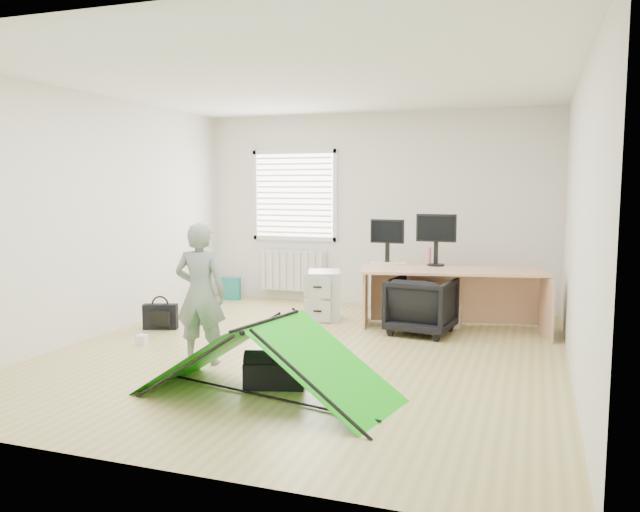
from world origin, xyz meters
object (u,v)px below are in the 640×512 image
(filing_cabinet, at_px, (324,295))
(storage_crate, at_px, (441,314))
(monitor_left, at_px, (387,247))
(person, at_px, (201,294))
(laptop_bag, at_px, (160,317))
(monitor_right, at_px, (436,247))
(office_chair, at_px, (422,306))
(desk, at_px, (452,300))
(kite, at_px, (266,360))
(duffel_bag, at_px, (275,374))
(thermos, at_px, (428,256))

(filing_cabinet, xyz_separation_m, storage_crate, (1.45, 0.15, -0.17))
(monitor_left, relative_size, person, 0.31)
(monitor_left, bearing_deg, laptop_bag, -146.69)
(monitor_right, bearing_deg, office_chair, -94.85)
(desk, relative_size, monitor_left, 4.97)
(desk, height_order, filing_cabinet, desk)
(kite, distance_m, duffel_bag, 0.35)
(thermos, distance_m, storage_crate, 0.72)
(office_chair, bearing_deg, thermos, -79.35)
(monitor_left, bearing_deg, person, -112.65)
(duffel_bag, bearing_deg, thermos, 58.29)
(desk, height_order, monitor_left, monitor_left)
(kite, relative_size, storage_crate, 4.23)
(desk, xyz_separation_m, laptop_bag, (-3.26, -1.07, -0.21))
(person, xyz_separation_m, kite, (0.99, -0.70, -0.36))
(filing_cabinet, distance_m, monitor_left, 1.00)
(kite, bearing_deg, storage_crate, 85.92)
(person, height_order, duffel_bag, person)
(laptop_bag, bearing_deg, desk, -0.04)
(duffel_bag, bearing_deg, kite, -95.65)
(storage_crate, bearing_deg, desk, -56.07)
(person, bearing_deg, filing_cabinet, -111.11)
(duffel_bag, bearing_deg, office_chair, 54.04)
(storage_crate, bearing_deg, thermos, 159.17)
(office_chair, bearing_deg, filing_cabinet, -7.69)
(monitor_left, relative_size, storage_crate, 0.88)
(office_chair, height_order, duffel_bag, office_chair)
(person, bearing_deg, kite, 135.29)
(kite, distance_m, storage_crate, 3.25)
(filing_cabinet, xyz_separation_m, office_chair, (1.30, -0.37, 0.02))
(desk, distance_m, person, 3.03)
(monitor_left, distance_m, person, 2.77)
(kite, bearing_deg, monitor_left, 98.08)
(thermos, bearing_deg, monitor_left, -178.28)
(duffel_bag, bearing_deg, desk, 50.10)
(storage_crate, bearing_deg, kite, -106.62)
(monitor_right, distance_m, person, 3.08)
(thermos, bearing_deg, laptop_bag, -154.83)
(laptop_bag, bearing_deg, monitor_left, 11.15)
(office_chair, distance_m, laptop_bag, 3.07)
(desk, xyz_separation_m, office_chair, (-0.31, -0.28, -0.03))
(filing_cabinet, distance_m, kite, 3.01)
(kite, bearing_deg, desk, 81.76)
(monitor_right, relative_size, person, 0.36)
(filing_cabinet, bearing_deg, storage_crate, -13.04)
(kite, bearing_deg, thermos, 89.14)
(desk, distance_m, kite, 3.07)
(kite, bearing_deg, person, 157.30)
(thermos, bearing_deg, filing_cabinet, -170.50)
(thermos, xyz_separation_m, kite, (-0.76, -3.18, -0.52))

